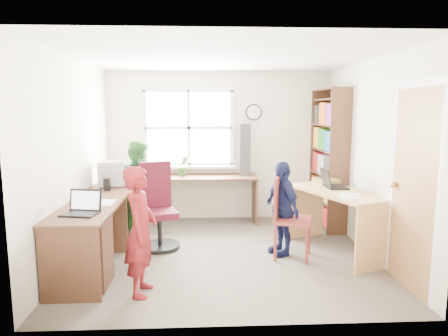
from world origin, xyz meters
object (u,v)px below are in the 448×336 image
at_px(crt_monitor, 112,173).
at_px(laptop_left, 82,208).
at_px(bookshelf, 328,162).
at_px(cd_tower, 245,150).
at_px(person_red, 141,231).
at_px(right_desk, 337,208).
at_px(wooden_chair, 287,214).
at_px(potted_plant, 183,166).
at_px(swivel_chair, 158,211).
at_px(person_green, 141,188).
at_px(l_desk, 113,226).
at_px(person_navy, 282,208).
at_px(laptop_right, 332,183).

relative_size(crt_monitor, laptop_left, 1.03).
relative_size(bookshelf, cd_tower, 2.56).
xyz_separation_m(crt_monitor, person_red, (0.65, -1.71, -0.29)).
xyz_separation_m(right_desk, person_red, (-2.28, -1.05, 0.06)).
height_order(wooden_chair, person_red, person_red).
bearing_deg(potted_plant, swivel_chair, -103.60).
relative_size(swivel_chair, person_green, 0.81).
xyz_separation_m(wooden_chair, laptop_left, (-2.23, -0.66, 0.27)).
bearing_deg(swivel_chair, crt_monitor, 134.01).
relative_size(l_desk, right_desk, 1.96).
distance_m(l_desk, swivel_chair, 0.75).
relative_size(person_red, person_navy, 1.08).
bearing_deg(person_navy, crt_monitor, -127.03).
height_order(cd_tower, person_red, cd_tower).
bearing_deg(potted_plant, bookshelf, -6.72).
bearing_deg(person_navy, wooden_chair, 2.15).
distance_m(l_desk, right_desk, 2.74).
relative_size(person_red, person_green, 0.93).
xyz_separation_m(crt_monitor, laptop_right, (2.92, -0.45, -0.08)).
height_order(l_desk, bookshelf, bookshelf).
relative_size(crt_monitor, person_green, 0.29).
distance_m(laptop_left, person_navy, 2.33).
distance_m(laptop_left, laptop_right, 3.06).
bearing_deg(laptop_left, right_desk, 26.39).
xyz_separation_m(bookshelf, wooden_chair, (-0.91, -1.33, -0.47)).
distance_m(l_desk, crt_monitor, 1.08).
distance_m(crt_monitor, laptop_right, 2.95).
xyz_separation_m(bookshelf, person_red, (-2.52, -2.23, -0.37)).
bearing_deg(l_desk, bookshelf, 26.43).
bearing_deg(potted_plant, crt_monitor, -140.07).
xyz_separation_m(right_desk, bookshelf, (0.24, 1.18, 0.43)).
bearing_deg(right_desk, person_red, -176.74).
distance_m(swivel_chair, laptop_right, 2.29).
xyz_separation_m(laptop_left, potted_plant, (0.90, 2.25, 0.11)).
xyz_separation_m(bookshelf, laptop_right, (-0.25, -0.97, -0.16)).
bearing_deg(laptop_left, wooden_chair, 27.33).
relative_size(bookshelf, wooden_chair, 2.13).
xyz_separation_m(wooden_chair, person_green, (-1.91, 0.99, 0.15)).
height_order(laptop_left, person_navy, person_navy).
bearing_deg(person_red, person_green, 12.05).
bearing_deg(right_desk, person_navy, 161.29).
bearing_deg(swivel_chair, person_green, 101.64).
bearing_deg(crt_monitor, cd_tower, 13.26).
relative_size(laptop_right, cd_tower, 0.44).
height_order(bookshelf, laptop_right, bookshelf).
bearing_deg(person_green, cd_tower, -73.40).
relative_size(bookshelf, swivel_chair, 1.89).
xyz_separation_m(wooden_chair, person_red, (-1.61, -0.90, 0.10)).
distance_m(wooden_chair, laptop_right, 0.81).
distance_m(wooden_chair, cd_tower, 1.79).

